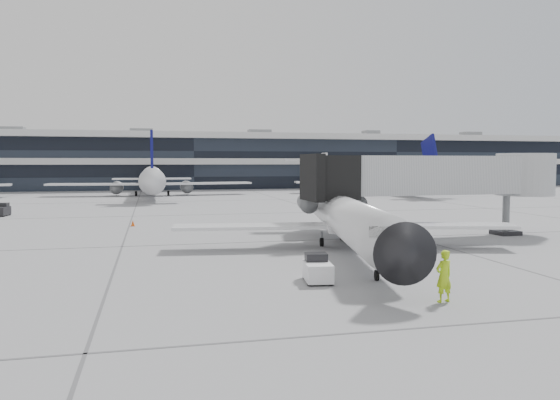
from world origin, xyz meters
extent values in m
plane|color=gray|center=(0.00, 0.00, 0.00)|extent=(220.00, 220.00, 0.00)
cube|color=black|center=(0.00, 82.00, 5.00)|extent=(170.00, 22.00, 10.00)
cylinder|color=white|center=(3.39, -4.85, 2.03)|extent=(6.36, 21.22, 2.38)
cone|color=black|center=(1.14, -16.44, 2.03)|extent=(2.81, 2.88, 2.38)
cone|color=white|center=(5.67, 6.93, 2.29)|extent=(2.76, 3.20, 2.26)
cube|color=white|center=(-2.07, -2.89, 1.41)|extent=(9.90, 3.45, 0.19)
cube|color=white|center=(9.19, -5.07, 1.41)|extent=(9.96, 4.72, 0.19)
cylinder|color=slate|center=(3.04, 2.59, 2.38)|extent=(1.87, 3.19, 1.32)
cylinder|color=slate|center=(6.50, 1.92, 2.38)|extent=(1.87, 3.19, 1.32)
cube|color=white|center=(5.57, 6.41, 4.14)|extent=(0.68, 2.30, 3.97)
cube|color=white|center=(5.64, 6.75, 5.55)|extent=(6.50, 2.59, 0.14)
cylinder|color=black|center=(1.80, -13.07, 0.25)|extent=(0.25, 0.51, 0.49)
cylinder|color=black|center=(2.43, -2.86, 0.28)|extent=(0.32, 0.59, 0.56)
cylinder|color=black|center=(5.03, -3.37, 0.28)|extent=(0.32, 0.59, 0.56)
cube|color=silver|center=(11.23, -0.78, 4.47)|extent=(14.64, 3.42, 2.70)
cube|color=black|center=(3.75, -1.04, 4.36)|extent=(2.82, 3.42, 2.91)
cylinder|color=slate|center=(5.52, -0.98, 1.45)|extent=(0.46, 0.46, 2.91)
cube|color=black|center=(5.52, -0.98, 0.36)|extent=(1.92, 1.52, 0.73)
cylinder|color=slate|center=(17.46, -0.57, 1.56)|extent=(0.52, 0.52, 3.12)
cylinder|color=silver|center=(19.02, -0.51, 4.47)|extent=(4.16, 4.16, 3.12)
imported|color=#B7EC18|center=(2.79, -17.17, 1.01)|extent=(0.82, 0.63, 2.02)
cube|color=white|center=(-0.89, -12.69, 0.49)|extent=(1.40, 2.09, 0.80)
cube|color=black|center=(-0.83, -12.26, 1.02)|extent=(1.07, 0.92, 0.44)
cylinder|color=black|center=(-1.28, -11.93, 0.19)|extent=(0.21, 0.41, 0.39)
cylinder|color=black|center=(-0.31, -12.06, 0.19)|extent=(0.21, 0.41, 0.39)
cylinder|color=black|center=(-1.47, -13.33, 0.19)|extent=(0.21, 0.41, 0.39)
cylinder|color=black|center=(-0.50, -13.46, 0.19)|extent=(0.21, 0.41, 0.39)
cone|color=#DB4B0B|center=(-9.68, 11.30, 0.26)|extent=(0.33, 0.33, 0.51)
cube|color=#DB4B0B|center=(-9.68, 11.30, 0.01)|extent=(0.38, 0.38, 0.03)
cube|color=black|center=(-22.74, 23.17, 0.51)|extent=(1.46, 2.17, 0.83)
cube|color=black|center=(-22.68, 23.63, 1.06)|extent=(1.12, 0.96, 0.46)
cylinder|color=black|center=(-22.14, 23.84, 0.20)|extent=(0.22, 0.42, 0.41)
cylinder|color=black|center=(-22.34, 22.37, 0.20)|extent=(0.22, 0.42, 0.41)
camera|label=1|loc=(-8.11, -35.87, 5.39)|focal=35.00mm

